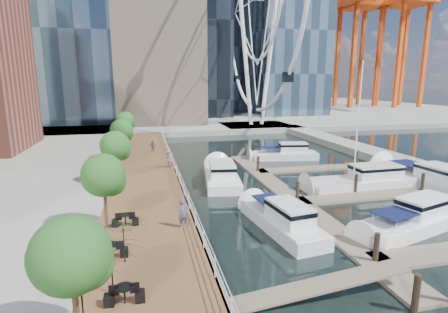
% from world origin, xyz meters
% --- Properties ---
extents(ground, '(520.00, 520.00, 0.00)m').
position_xyz_m(ground, '(0.00, 0.00, 0.00)').
color(ground, black).
rests_on(ground, ground).
extents(boardwalk, '(6.00, 60.00, 1.00)m').
position_xyz_m(boardwalk, '(-9.00, 15.00, 0.50)').
color(boardwalk, brown).
rests_on(boardwalk, ground).
extents(seawall, '(0.25, 60.00, 1.00)m').
position_xyz_m(seawall, '(-6.00, 15.00, 0.50)').
color(seawall, '#595954').
rests_on(seawall, ground).
extents(land_far, '(200.00, 114.00, 1.00)m').
position_xyz_m(land_far, '(0.00, 102.00, 0.50)').
color(land_far, gray).
rests_on(land_far, ground).
extents(breakwater, '(4.00, 60.00, 1.00)m').
position_xyz_m(breakwater, '(20.00, 20.00, 0.50)').
color(breakwater, gray).
rests_on(breakwater, ground).
extents(pier, '(14.00, 12.00, 1.00)m').
position_xyz_m(pier, '(14.00, 52.00, 0.50)').
color(pier, gray).
rests_on(pier, ground).
extents(railing, '(0.10, 60.00, 1.05)m').
position_xyz_m(railing, '(-6.10, 15.00, 1.52)').
color(railing, white).
rests_on(railing, boardwalk).
extents(floating_docks, '(16.00, 34.00, 2.60)m').
position_xyz_m(floating_docks, '(7.97, 9.98, 0.49)').
color(floating_docks, '#6D6051').
rests_on(floating_docks, ground).
extents(port_cranes, '(40.00, 52.00, 38.00)m').
position_xyz_m(port_cranes, '(67.67, 95.67, 20.00)').
color(port_cranes, '#D84C14').
rests_on(port_cranes, ground).
extents(street_trees, '(2.60, 42.60, 4.60)m').
position_xyz_m(street_trees, '(-11.40, 14.00, 4.29)').
color(street_trees, '#3F2B1C').
rests_on(street_trees, ground).
extents(cafe_tables, '(2.50, 13.70, 0.74)m').
position_xyz_m(cafe_tables, '(-10.40, -2.00, 1.37)').
color(cafe_tables, black).
rests_on(cafe_tables, ground).
extents(yacht_foreground, '(10.10, 5.18, 2.15)m').
position_xyz_m(yacht_foreground, '(8.31, 1.36, 0.00)').
color(yacht_foreground, white).
rests_on(yacht_foreground, ground).
extents(pedestrian_near, '(0.70, 0.51, 1.76)m').
position_xyz_m(pedestrian_near, '(-6.84, 2.96, 1.88)').
color(pedestrian_near, '#484860').
rests_on(pedestrian_near, boardwalk).
extents(pedestrian_mid, '(0.69, 0.86, 1.71)m').
position_xyz_m(pedestrian_mid, '(-6.67, 18.48, 1.85)').
color(pedestrian_mid, gray).
rests_on(pedestrian_mid, boardwalk).
extents(pedestrian_far, '(0.90, 0.40, 1.52)m').
position_xyz_m(pedestrian_far, '(-7.91, 27.05, 1.76)').
color(pedestrian_far, '#383C46').
rests_on(pedestrian_far, boardwalk).
extents(moored_yachts, '(23.86, 37.97, 11.50)m').
position_xyz_m(moored_yachts, '(9.41, 9.63, 0.00)').
color(moored_yachts, silver).
rests_on(moored_yachts, ground).
extents(cafe_seating, '(4.10, 7.38, 2.47)m').
position_xyz_m(cafe_seating, '(-10.76, -3.35, 2.18)').
color(cafe_seating, '#103B19').
rests_on(cafe_seating, ground).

